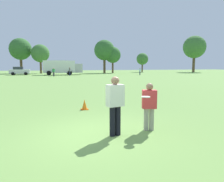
{
  "coord_description": "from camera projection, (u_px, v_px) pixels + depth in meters",
  "views": [
    {
      "loc": [
        -1.4,
        -5.89,
        2.05
      ],
      "look_at": [
        1.27,
        2.59,
        0.96
      ],
      "focal_mm": 33.34,
      "sensor_mm": 36.0,
      "label": 1
    }
  ],
  "objects": [
    {
      "name": "tree_far_west_pine",
      "position": [
        142.0,
        59.0,
        66.31
      ],
      "size": [
        3.73,
        3.73,
        6.06
      ],
      "color": "brown",
      "rests_on": "ground"
    },
    {
      "name": "box_truck",
      "position": [
        62.0,
        67.0,
        46.57
      ],
      "size": [
        8.51,
        3.04,
        3.18
      ],
      "color": "white",
      "rests_on": "ground"
    },
    {
      "name": "tree_east_oak",
      "position": [
        104.0,
        50.0,
        57.49
      ],
      "size": [
        5.62,
        5.62,
        9.13
      ],
      "color": "brown",
      "rests_on": "ground"
    },
    {
      "name": "parked_car_center",
      "position": [
        19.0,
        71.0,
        45.9
      ],
      "size": [
        4.21,
        2.23,
        1.82
      ],
      "color": "silver",
      "rests_on": "ground"
    },
    {
      "name": "tree_east_birch",
      "position": [
        40.0,
        53.0,
        54.43
      ],
      "size": [
        4.67,
        4.67,
        7.59
      ],
      "color": "brown",
      "rests_on": "ground"
    },
    {
      "name": "bystander_sideline_watcher",
      "position": [
        54.0,
        71.0,
        40.38
      ],
      "size": [
        0.53,
        0.46,
        1.66
      ],
      "color": "#4C4C51",
      "rests_on": "ground"
    },
    {
      "name": "frisbee",
      "position": [
        146.0,
        97.0,
        6.05
      ],
      "size": [
        0.27,
        0.27,
        0.03
      ],
      "color": "white"
    },
    {
      "name": "ground_plane",
      "position": [
        98.0,
        134.0,
        6.24
      ],
      "size": [
        174.23,
        174.23,
        0.0
      ],
      "primitive_type": "plane",
      "color": "#6B9347"
    },
    {
      "name": "bystander_field_marshal",
      "position": [
        140.0,
        71.0,
        45.71
      ],
      "size": [
        0.48,
        0.47,
        1.56
      ],
      "color": "#1E234C",
      "rests_on": "ground"
    },
    {
      "name": "player_thrower",
      "position": [
        115.0,
        103.0,
        6.02
      ],
      "size": [
        0.53,
        0.37,
        1.74
      ],
      "color": "black",
      "rests_on": "ground"
    },
    {
      "name": "tree_far_east_pine",
      "position": [
        113.0,
        55.0,
        58.08
      ],
      "size": [
        4.49,
        4.49,
        7.29
      ],
      "color": "brown",
      "rests_on": "ground"
    },
    {
      "name": "tree_horizon_center",
      "position": [
        194.0,
        47.0,
        65.6
      ],
      "size": [
        7.03,
        7.03,
        11.42
      ],
      "color": "brown",
      "rests_on": "ground"
    },
    {
      "name": "tree_center_elm",
      "position": [
        20.0,
        49.0,
        54.92
      ],
      "size": [
        5.7,
        5.7,
        9.27
      ],
      "color": "brown",
      "rests_on": "ground"
    },
    {
      "name": "traffic_cone",
      "position": [
        84.0,
        105.0,
        9.73
      ],
      "size": [
        0.32,
        0.32,
        0.48
      ],
      "color": "#D8590C",
      "rests_on": "ground"
    },
    {
      "name": "bystander_far_jogger",
      "position": [
        70.0,
        71.0,
        42.98
      ],
      "size": [
        0.42,
        0.53,
        1.69
      ],
      "color": "#1E234C",
      "rests_on": "ground"
    },
    {
      "name": "player_defender",
      "position": [
        149.0,
        104.0,
        6.54
      ],
      "size": [
        0.5,
        0.38,
        1.51
      ],
      "color": "gray",
      "rests_on": "ground"
    }
  ]
}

